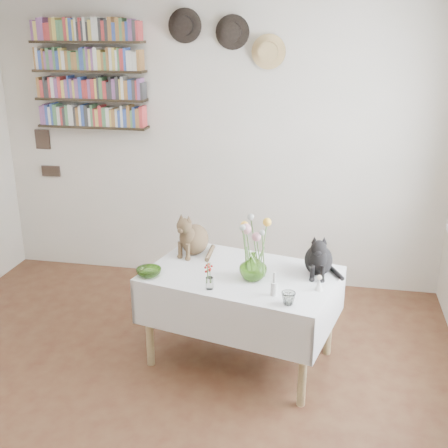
% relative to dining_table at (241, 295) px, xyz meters
% --- Properties ---
extents(room, '(4.08, 4.58, 2.58)m').
position_rel_dining_table_xyz_m(room, '(-0.46, -0.88, 0.74)').
color(room, brown).
rests_on(room, ground).
extents(dining_table, '(1.40, 1.07, 0.67)m').
position_rel_dining_table_xyz_m(dining_table, '(0.00, 0.00, 0.00)').
color(dining_table, white).
rests_on(dining_table, room).
extents(tabby_cat, '(0.31, 0.34, 0.33)m').
position_rel_dining_table_xyz_m(tabby_cat, '(-0.39, 0.29, 0.33)').
color(tabby_cat, brown).
rests_on(tabby_cat, dining_table).
extents(black_cat, '(0.21, 0.26, 0.31)m').
position_rel_dining_table_xyz_m(black_cat, '(0.51, 0.09, 0.32)').
color(black_cat, black).
rests_on(black_cat, dining_table).
extents(flower_vase, '(0.24, 0.24, 0.19)m').
position_rel_dining_table_xyz_m(flower_vase, '(0.09, -0.08, 0.26)').
color(flower_vase, '#7AB443').
rests_on(flower_vase, dining_table).
extents(green_bowl, '(0.23, 0.23, 0.05)m').
position_rel_dining_table_xyz_m(green_bowl, '(-0.60, -0.16, 0.19)').
color(green_bowl, '#7AB443').
rests_on(green_bowl, dining_table).
extents(drinking_glass, '(0.09, 0.09, 0.08)m').
position_rel_dining_table_xyz_m(drinking_glass, '(0.35, -0.39, 0.21)').
color(drinking_glass, white).
rests_on(drinking_glass, dining_table).
extents(candlestick, '(0.04, 0.04, 0.16)m').
position_rel_dining_table_xyz_m(candlestick, '(0.25, -0.29, 0.22)').
color(candlestick, white).
rests_on(candlestick, dining_table).
extents(berry_jar, '(0.05, 0.05, 0.19)m').
position_rel_dining_table_xyz_m(berry_jar, '(-0.16, -0.28, 0.25)').
color(berry_jar, white).
rests_on(berry_jar, dining_table).
extents(porcelain_figurine, '(0.05, 0.05, 0.10)m').
position_rel_dining_table_xyz_m(porcelain_figurine, '(0.52, -0.16, 0.21)').
color(porcelain_figurine, white).
rests_on(porcelain_figurine, dining_table).
extents(flower_bouquet, '(0.17, 0.13, 0.39)m').
position_rel_dining_table_xyz_m(flower_bouquet, '(0.09, -0.07, 0.50)').
color(flower_bouquet, '#4C7233').
rests_on(flower_bouquet, flower_vase).
extents(bookshelf_unit, '(1.00, 0.16, 0.91)m').
position_rel_dining_table_xyz_m(bookshelf_unit, '(-1.56, 1.28, 1.34)').
color(bookshelf_unit, black).
rests_on(bookshelf_unit, room).
extents(wall_hats, '(0.98, 0.09, 0.48)m').
position_rel_dining_table_xyz_m(wall_hats, '(-0.34, 1.30, 1.66)').
color(wall_hats, black).
rests_on(wall_hats, room).
extents(wall_art_plaques, '(0.21, 0.02, 0.44)m').
position_rel_dining_table_xyz_m(wall_art_plaques, '(-2.09, 1.35, 0.62)').
color(wall_art_plaques, '#38281E').
rests_on(wall_art_plaques, room).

